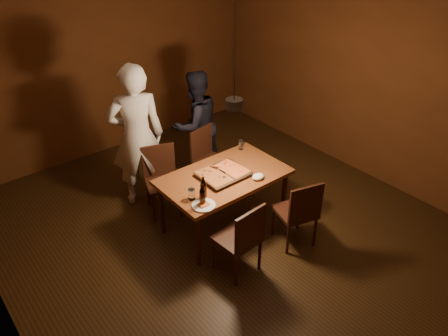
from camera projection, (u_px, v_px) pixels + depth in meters
room_shell at (234, 134)px, 4.64m from camera, size 6.00×6.00×6.00m
dining_table at (224, 180)px, 5.20m from camera, size 1.50×0.90×0.75m
chair_far_left at (161, 173)px, 5.59m from camera, size 0.54×0.54×0.49m
chair_far_right at (207, 153)px, 6.03m from camera, size 0.49×0.49×0.49m
chair_near_left at (243, 235)px, 4.57m from camera, size 0.45×0.45×0.49m
chair_near_right at (300, 208)px, 4.96m from camera, size 0.52×0.52×0.49m
pizza_tray at (223, 175)px, 5.13m from camera, size 0.56×0.46×0.05m
pizza_meat at (214, 176)px, 5.03m from camera, size 0.27×0.43×0.02m
pizza_cheese at (232, 169)px, 5.18m from camera, size 0.29×0.42×0.02m
spatula at (223, 171)px, 5.12m from camera, size 0.16×0.26×0.04m
beer_bottle_a at (202, 194)px, 4.60m from camera, size 0.07×0.07×0.26m
beer_bottle_b at (203, 188)px, 4.69m from camera, size 0.07×0.07×0.27m
water_glass_left at (192, 194)px, 4.72m from camera, size 0.08×0.08×0.12m
water_glass_right at (241, 145)px, 5.66m from camera, size 0.06×0.06×0.13m
plate_slice at (204, 205)px, 4.63m from camera, size 0.26×0.26×0.03m
napkin at (258, 177)px, 5.07m from camera, size 0.15×0.12×0.06m
diner_white at (137, 137)px, 5.54m from camera, size 0.82×0.69×1.92m
diner_dark at (196, 124)px, 6.24m from camera, size 0.77×0.61×1.58m
pendant_lamp at (234, 103)px, 4.45m from camera, size 0.18×0.18×1.10m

